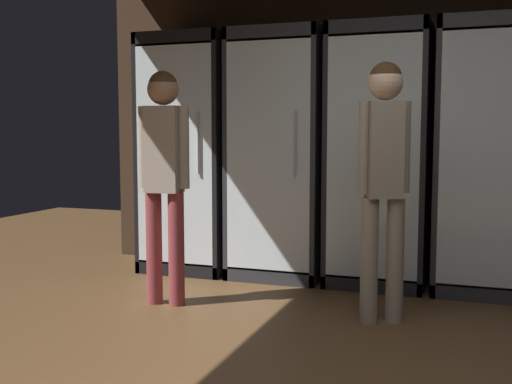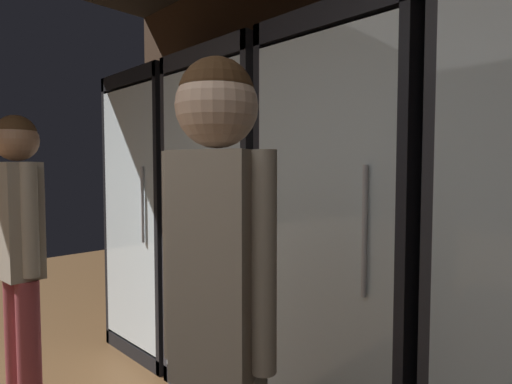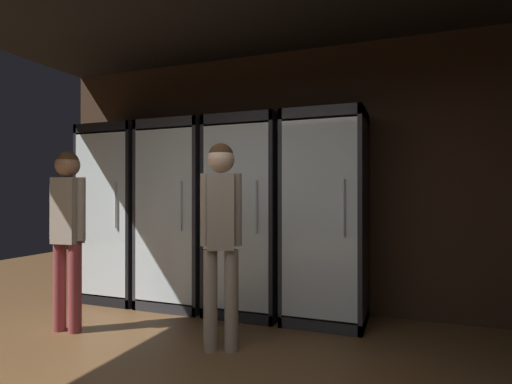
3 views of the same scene
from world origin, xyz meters
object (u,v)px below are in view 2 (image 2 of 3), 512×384
object	(u,v)px
cooler_left	(248,226)
shopper_far	(19,238)
cooler_far_left	(174,216)
shopper_near	(218,298)
cooler_center	(365,244)

from	to	relation	value
cooler_left	shopper_far	xyz separation A→B (m)	(-0.50, -1.15, -0.00)
cooler_far_left	shopper_near	bearing A→B (deg)	-30.77
cooler_far_left	cooler_left	distance (m)	0.81
cooler_center	shopper_far	xyz separation A→B (m)	(-1.31, -1.15, 0.01)
shopper_near	shopper_far	distance (m)	1.50
cooler_center	shopper_near	bearing A→B (deg)	-80.31
cooler_far_left	shopper_far	size ratio (longest dim) A/B	1.25
cooler_center	cooler_left	bearing A→B (deg)	179.94
cooler_center	shopper_near	xyz separation A→B (m)	(0.18, -1.08, 0.02)
shopper_near	cooler_far_left	bearing A→B (deg)	149.23
cooler_center	shopper_far	bearing A→B (deg)	-138.67
cooler_far_left	cooler_left	bearing A→B (deg)	0.13
cooler_left	cooler_center	size ratio (longest dim) A/B	1.00
shopper_near	shopper_far	size ratio (longest dim) A/B	1.01
cooler_far_left	shopper_far	xyz separation A→B (m)	(0.32, -1.15, 0.01)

